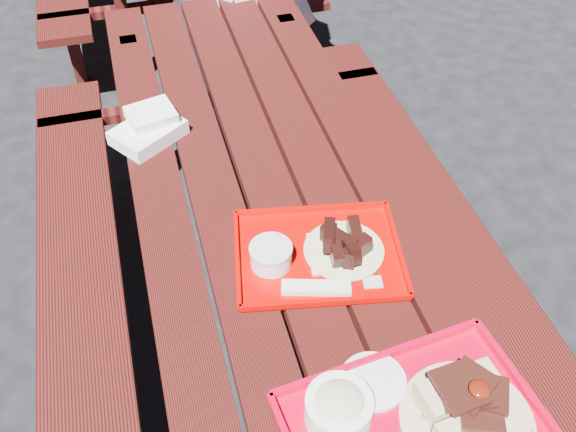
% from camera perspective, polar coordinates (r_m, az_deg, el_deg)
% --- Properties ---
extents(ground, '(60.00, 60.00, 0.00)m').
position_cam_1_polar(ground, '(2.33, -1.01, -11.89)').
color(ground, black).
rests_on(ground, ground).
extents(picnic_table_near, '(1.41, 2.40, 0.75)m').
position_cam_1_polar(picnic_table_near, '(1.88, -1.23, -2.50)').
color(picnic_table_near, '#44120D').
rests_on(picnic_table_near, ground).
extents(near_tray, '(0.54, 0.44, 0.16)m').
position_cam_1_polar(near_tray, '(1.33, 11.44, -17.53)').
color(near_tray, red).
rests_on(near_tray, picnic_table_near).
extents(far_tray, '(0.46, 0.39, 0.07)m').
position_cam_1_polar(far_tray, '(1.57, 2.49, -3.40)').
color(far_tray, '#C10200').
rests_on(far_tray, picnic_table_near).
extents(white_cloth, '(0.24, 0.23, 0.08)m').
position_cam_1_polar(white_cloth, '(1.97, -12.25, 7.69)').
color(white_cloth, white).
rests_on(white_cloth, picnic_table_near).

